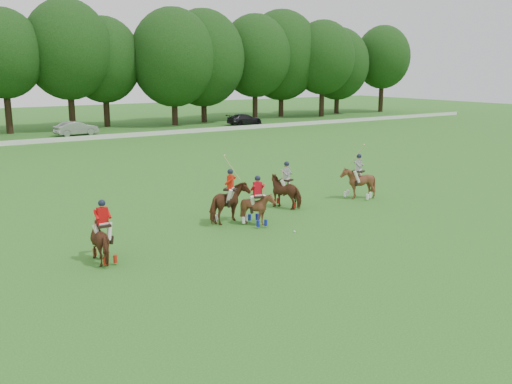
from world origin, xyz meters
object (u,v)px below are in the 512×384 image
polo_stripe_a (286,191)px  polo_red_b (231,203)px  car_right (245,119)px  polo_red_c (258,208)px  car_mid (76,128)px  polo_ball (295,232)px  polo_stripe_b (358,182)px  polo_red_a (104,239)px

polo_stripe_a → polo_red_b: bearing=-165.2°
car_right → polo_red_c: 45.33m
car_mid → polo_ball: bearing=167.3°
car_right → polo_red_c: (-23.63, -38.69, 0.13)m
car_right → polo_stripe_b: 40.72m
polo_red_a → polo_red_c: polo_red_a is taller
polo_stripe_a → polo_ball: 4.56m
car_right → polo_red_b: 44.99m
car_mid → polo_red_c: 38.82m
polo_stripe_a → car_right: bearing=60.7°
polo_red_b → polo_ball: bearing=-62.6°
car_mid → polo_stripe_b: (4.09, -37.30, 0.16)m
car_mid → polo_stripe_a: bearing=170.6°
polo_red_b → polo_red_c: polo_red_b is taller
polo_red_c → polo_ball: size_ratio=24.64×
polo_stripe_a → car_mid: bearing=89.7°
polo_red_b → polo_stripe_b: bearing=3.3°
polo_stripe_b → polo_ball: 7.48m
car_mid → polo_red_b: 37.98m
polo_red_c → car_right: bearing=58.6°
polo_red_b → car_right: bearing=57.1°
polo_red_a → car_right: bearing=52.1°
car_right → polo_red_b: size_ratio=1.50×
polo_red_c → polo_stripe_a: 3.56m
car_right → polo_ball: 46.65m
polo_red_b → polo_stripe_a: bearing=14.8°
polo_red_a → polo_red_b: size_ratio=0.76×
polo_red_b → polo_red_a: bearing=-163.0°
car_right → polo_red_b: (-24.47, -37.76, 0.25)m
polo_red_a → polo_ball: size_ratio=25.29×
polo_red_b → polo_red_c: (0.83, -0.93, -0.11)m
polo_red_c → polo_stripe_b: 7.43m
car_mid → polo_stripe_b: size_ratio=1.48×
polo_stripe_b → polo_stripe_a: bearing=172.8°
polo_red_a → polo_red_b: (6.45, 1.98, 0.08)m
polo_red_c → polo_stripe_b: (7.30, 1.39, 0.09)m
polo_red_b → polo_red_c: size_ratio=1.35×
car_right → polo_red_c: size_ratio=2.03×
car_right → polo_stripe_b: bearing=153.6°
car_right → polo_stripe_b: (-16.34, -37.30, 0.22)m
car_mid → polo_red_b: (-4.04, -37.76, 0.18)m
polo_red_a → car_mid: bearing=75.2°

